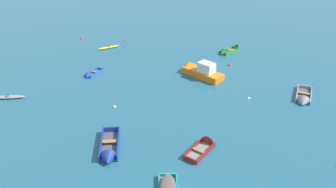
% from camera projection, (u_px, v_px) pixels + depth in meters
% --- Properties ---
extents(rowboat_grey_near_left, '(2.48, 4.43, 1.29)m').
position_uv_depth(rowboat_grey_near_left, '(303.00, 100.00, 33.11)').
color(rowboat_grey_near_left, '#4C4C51').
rests_on(rowboat_grey_near_left, ground_plane).
extents(rowboat_green_back_row_center, '(3.07, 3.34, 1.11)m').
position_uv_depth(rowboat_green_back_row_center, '(226.00, 52.00, 44.69)').
color(rowboat_green_back_row_center, '#99754C').
rests_on(rowboat_green_back_row_center, ground_plane).
extents(motor_launch_orange_outer_right, '(5.41, 4.60, 2.18)m').
position_uv_depth(motor_launch_orange_outer_right, '(200.00, 71.00, 38.30)').
color(motor_launch_orange_outer_right, orange).
rests_on(motor_launch_orange_outer_right, ground_plane).
extents(rowboat_maroon_cluster_outer, '(2.66, 3.51, 1.12)m').
position_uv_depth(rowboat_maroon_cluster_outer, '(206.00, 145.00, 26.57)').
color(rowboat_maroon_cluster_outer, gray).
rests_on(rowboat_maroon_cluster_outer, ground_plane).
extents(rowboat_blue_foreground_center, '(1.78, 2.90, 0.84)m').
position_uv_depth(rowboat_blue_foreground_center, '(90.00, 75.00, 38.37)').
color(rowboat_blue_foreground_center, '#4C4C51').
rests_on(rowboat_blue_foreground_center, ground_plane).
extents(kayak_yellow_outer_left, '(2.85, 2.33, 0.30)m').
position_uv_depth(kayak_yellow_outer_left, '(109.00, 47.00, 46.45)').
color(kayak_yellow_outer_left, yellow).
rests_on(kayak_yellow_outer_left, ground_plane).
extents(rowboat_deep_blue_center, '(2.24, 4.72, 1.29)m').
position_uv_depth(rowboat_deep_blue_center, '(109.00, 153.00, 25.59)').
color(rowboat_deep_blue_center, '#4C4C51').
rests_on(rowboat_deep_blue_center, ground_plane).
extents(kayak_grey_distant_center, '(3.56, 1.23, 0.33)m').
position_uv_depth(kayak_grey_distant_center, '(7.00, 97.00, 33.62)').
color(kayak_grey_distant_center, gray).
rests_on(kayak_grey_distant_center, ground_plane).
extents(mooring_buoy_far_field, '(0.31, 0.31, 0.31)m').
position_uv_depth(mooring_buoy_far_field, '(249.00, 98.00, 33.72)').
color(mooring_buoy_far_field, silver).
rests_on(mooring_buoy_far_field, ground_plane).
extents(mooring_buoy_near_foreground, '(0.39, 0.39, 0.39)m').
position_uv_depth(mooring_buoy_near_foreground, '(81.00, 39.00, 50.20)').
color(mooring_buoy_near_foreground, red).
rests_on(mooring_buoy_near_foreground, ground_plane).
extents(mooring_buoy_central, '(0.36, 0.36, 0.36)m').
position_uv_depth(mooring_buoy_central, '(114.00, 107.00, 32.19)').
color(mooring_buoy_central, yellow).
rests_on(mooring_buoy_central, ground_plane).
extents(mooring_buoy_outer_edge, '(0.42, 0.42, 0.42)m').
position_uv_depth(mooring_buoy_outer_edge, '(230.00, 65.00, 41.20)').
color(mooring_buoy_outer_edge, red).
rests_on(mooring_buoy_outer_edge, ground_plane).
extents(mooring_buoy_midfield, '(0.31, 0.31, 0.31)m').
position_uv_depth(mooring_buoy_midfield, '(125.00, 41.00, 49.35)').
color(mooring_buoy_midfield, red).
rests_on(mooring_buoy_midfield, ground_plane).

